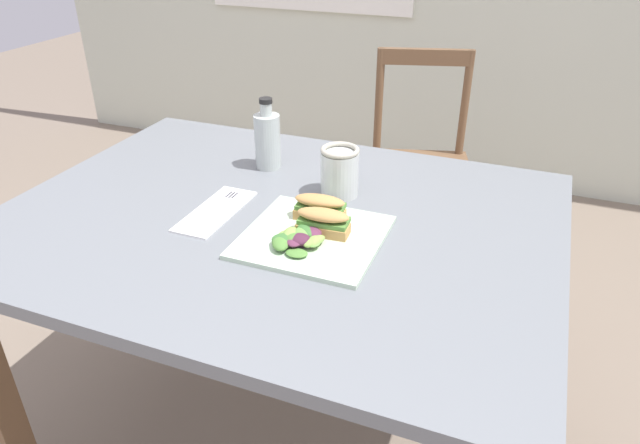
{
  "coord_description": "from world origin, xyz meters",
  "views": [
    {
      "loc": [
        0.49,
        -0.89,
        1.36
      ],
      "look_at": [
        0.1,
        0.11,
        0.76
      ],
      "focal_mm": 32.24,
      "sensor_mm": 36.0,
      "label": 1
    }
  ],
  "objects_px": {
    "sandwich_half_front": "(323,221)",
    "sandwich_half_back": "(320,207)",
    "chair_wooden_far": "(419,165)",
    "mason_jar_iced_tea": "(340,174)",
    "plate_lunch": "(313,237)",
    "fork_on_napkin": "(219,206)",
    "dining_table": "(278,259)",
    "bottle_cold_brew": "(268,143)"
  },
  "relations": [
    {
      "from": "fork_on_napkin",
      "to": "sandwich_half_back",
      "type": "bearing_deg",
      "value": 5.82
    },
    {
      "from": "bottle_cold_brew",
      "to": "sandwich_half_front",
      "type": "bearing_deg",
      "value": -47.05
    },
    {
      "from": "dining_table",
      "to": "sandwich_half_front",
      "type": "relative_size",
      "value": 10.85
    },
    {
      "from": "bottle_cold_brew",
      "to": "dining_table",
      "type": "bearing_deg",
      "value": -60.32
    },
    {
      "from": "sandwich_half_back",
      "to": "bottle_cold_brew",
      "type": "height_order",
      "value": "bottle_cold_brew"
    },
    {
      "from": "mason_jar_iced_tea",
      "to": "plate_lunch",
      "type": "bearing_deg",
      "value": -84.78
    },
    {
      "from": "mason_jar_iced_tea",
      "to": "sandwich_half_back",
      "type": "bearing_deg",
      "value": -87.3
    },
    {
      "from": "fork_on_napkin",
      "to": "mason_jar_iced_tea",
      "type": "relative_size",
      "value": 1.53
    },
    {
      "from": "chair_wooden_far",
      "to": "plate_lunch",
      "type": "xyz_separation_m",
      "value": [
        0.01,
        -1.13,
        0.3
      ]
    },
    {
      "from": "plate_lunch",
      "to": "fork_on_napkin",
      "type": "xyz_separation_m",
      "value": [
        -0.25,
        0.05,
        0.0
      ]
    },
    {
      "from": "sandwich_half_back",
      "to": "fork_on_napkin",
      "type": "xyz_separation_m",
      "value": [
        -0.24,
        -0.02,
        -0.03
      ]
    },
    {
      "from": "plate_lunch",
      "to": "sandwich_half_back",
      "type": "relative_size",
      "value": 2.48
    },
    {
      "from": "chair_wooden_far",
      "to": "mason_jar_iced_tea",
      "type": "relative_size",
      "value": 7.18
    },
    {
      "from": "fork_on_napkin",
      "to": "chair_wooden_far",
      "type": "bearing_deg",
      "value": 77.16
    },
    {
      "from": "plate_lunch",
      "to": "chair_wooden_far",
      "type": "bearing_deg",
      "value": 90.36
    },
    {
      "from": "dining_table",
      "to": "plate_lunch",
      "type": "distance_m",
      "value": 0.18
    },
    {
      "from": "bottle_cold_brew",
      "to": "mason_jar_iced_tea",
      "type": "xyz_separation_m",
      "value": [
        0.23,
        -0.09,
        -0.01
      ]
    },
    {
      "from": "sandwich_half_back",
      "to": "bottle_cold_brew",
      "type": "distance_m",
      "value": 0.33
    },
    {
      "from": "sandwich_half_back",
      "to": "plate_lunch",
      "type": "bearing_deg",
      "value": -79.76
    },
    {
      "from": "dining_table",
      "to": "sandwich_half_back",
      "type": "height_order",
      "value": "sandwich_half_back"
    },
    {
      "from": "plate_lunch",
      "to": "mason_jar_iced_tea",
      "type": "xyz_separation_m",
      "value": [
        -0.02,
        0.22,
        0.05
      ]
    },
    {
      "from": "plate_lunch",
      "to": "mason_jar_iced_tea",
      "type": "relative_size",
      "value": 2.35
    },
    {
      "from": "dining_table",
      "to": "sandwich_half_front",
      "type": "height_order",
      "value": "sandwich_half_front"
    },
    {
      "from": "fork_on_napkin",
      "to": "bottle_cold_brew",
      "type": "height_order",
      "value": "bottle_cold_brew"
    },
    {
      "from": "dining_table",
      "to": "mason_jar_iced_tea",
      "type": "xyz_separation_m",
      "value": [
        0.1,
        0.15,
        0.17
      ]
    },
    {
      "from": "sandwich_half_back",
      "to": "mason_jar_iced_tea",
      "type": "relative_size",
      "value": 0.95
    },
    {
      "from": "dining_table",
      "to": "sandwich_half_back",
      "type": "relative_size",
      "value": 10.85
    },
    {
      "from": "plate_lunch",
      "to": "sandwich_half_back",
      "type": "xyz_separation_m",
      "value": [
        -0.01,
        0.07,
        0.03
      ]
    },
    {
      "from": "plate_lunch",
      "to": "fork_on_napkin",
      "type": "distance_m",
      "value": 0.26
    },
    {
      "from": "chair_wooden_far",
      "to": "fork_on_napkin",
      "type": "relative_size",
      "value": 4.7
    },
    {
      "from": "chair_wooden_far",
      "to": "bottle_cold_brew",
      "type": "xyz_separation_m",
      "value": [
        -0.24,
        -0.82,
        0.36
      ]
    },
    {
      "from": "bottle_cold_brew",
      "to": "plate_lunch",
      "type": "bearing_deg",
      "value": -50.37
    },
    {
      "from": "sandwich_half_front",
      "to": "sandwich_half_back",
      "type": "height_order",
      "value": "same"
    },
    {
      "from": "sandwich_half_front",
      "to": "sandwich_half_back",
      "type": "distance_m",
      "value": 0.06
    },
    {
      "from": "sandwich_half_front",
      "to": "plate_lunch",
      "type": "bearing_deg",
      "value": -137.76
    },
    {
      "from": "sandwich_half_front",
      "to": "fork_on_napkin",
      "type": "bearing_deg",
      "value": 173.14
    },
    {
      "from": "fork_on_napkin",
      "to": "bottle_cold_brew",
      "type": "bearing_deg",
      "value": 89.66
    },
    {
      "from": "fork_on_napkin",
      "to": "plate_lunch",
      "type": "bearing_deg",
      "value": -10.7
    },
    {
      "from": "sandwich_half_back",
      "to": "fork_on_napkin",
      "type": "height_order",
      "value": "sandwich_half_back"
    },
    {
      "from": "sandwich_half_front",
      "to": "mason_jar_iced_tea",
      "type": "height_order",
      "value": "mason_jar_iced_tea"
    },
    {
      "from": "fork_on_napkin",
      "to": "mason_jar_iced_tea",
      "type": "bearing_deg",
      "value": 36.12
    },
    {
      "from": "plate_lunch",
      "to": "fork_on_napkin",
      "type": "relative_size",
      "value": 1.54
    }
  ]
}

